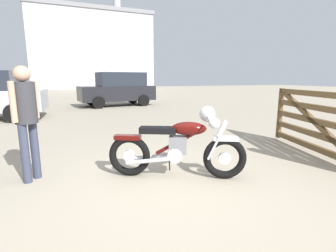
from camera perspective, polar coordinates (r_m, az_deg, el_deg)
ground_plane at (r=3.53m, az=0.18°, el=-14.06°), size 80.00×80.00×0.00m
vintage_motorcycle at (r=3.76m, az=2.80°, el=-4.48°), size 1.94×0.95×1.07m
timber_gate at (r=5.41m, az=32.44°, el=0.85°), size 0.65×2.51×1.60m
bystander at (r=4.05m, az=-29.79°, el=2.78°), size 0.30×0.39×1.66m
red_hatchback_near at (r=13.83m, az=-11.32°, el=8.38°), size 4.12×2.30×1.78m
industrial_building at (r=40.81m, az=-17.04°, el=16.14°), size 17.22×11.08×19.91m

